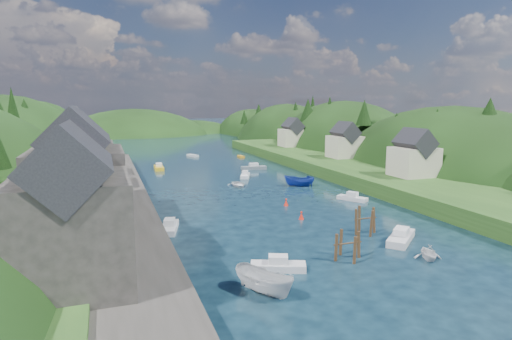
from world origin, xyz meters
name	(u,v)px	position (x,y,z in m)	size (l,w,h in m)	color
ground	(222,173)	(0.00, 50.00, 0.00)	(600.00, 600.00, 0.00)	black
hillside_left	(12,200)	(-45.00, 75.00, -8.03)	(44.00, 245.56, 52.00)	black
hillside_right	(342,176)	(45.00, 75.00, -7.41)	(36.00, 245.56, 48.00)	black
far_hills	(159,155)	(1.22, 174.01, -10.80)	(103.00, 68.00, 44.00)	black
hill_trees	(208,119)	(0.80, 65.45, 11.13)	(91.61, 148.41, 12.31)	black
quay_left	(105,211)	(-24.00, 20.00, 1.00)	(12.00, 110.00, 2.00)	#2D2B28
terrace_left_grass	(46,214)	(-31.00, 20.00, 1.25)	(12.00, 110.00, 2.50)	#234719
quayside_buildings	(80,186)	(-26.00, 6.39, 7.09)	(8.00, 35.84, 12.90)	#2D2B28
boat_sheds	(90,161)	(-26.00, 39.00, 5.27)	(7.00, 21.00, 7.50)	#2D2D30
terrace_right	(348,168)	(25.00, 40.00, 1.20)	(16.00, 120.00, 2.40)	#234719
right_bank_cottages	(340,143)	(28.00, 48.33, 5.84)	(9.00, 59.24, 8.41)	beige
piling_cluster_near	(348,249)	(-1.72, -3.51, 1.07)	(3.06, 2.87, 3.27)	#382314
piling_cluster_far	(365,223)	(4.57, 2.90, 1.26)	(2.91, 2.74, 3.67)	#382314
channel_buoy_near	(301,216)	(0.26, 10.98, 0.48)	(0.70, 0.70, 1.10)	red
channel_buoy_far	(286,203)	(1.35, 18.48, 0.48)	(0.70, 0.70, 1.10)	red
moored_boats	(269,200)	(-0.68, 20.20, 0.65)	(32.64, 93.41, 2.26)	orange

